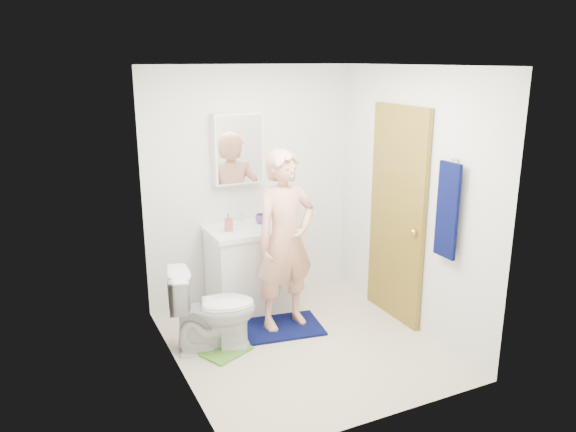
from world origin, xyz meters
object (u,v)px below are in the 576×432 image
(towel, at_px, (447,210))
(toilet, at_px, (213,309))
(vanity_cabinet, at_px, (249,270))
(soap_dispenser, at_px, (228,222))
(man, at_px, (285,240))
(medicine_cabinet, at_px, (238,149))
(toothbrush_cup, at_px, (262,219))

(towel, xyz_separation_m, toilet, (-1.77, 0.84, -0.88))
(vanity_cabinet, xyz_separation_m, soap_dispenser, (-0.20, -0.02, 0.54))
(toilet, bearing_deg, vanity_cabinet, -27.98)
(towel, relative_size, soap_dispenser, 4.70)
(toilet, relative_size, man, 0.45)
(vanity_cabinet, distance_m, towel, 2.08)
(vanity_cabinet, height_order, man, man)
(toilet, xyz_separation_m, man, (0.74, 0.11, 0.48))
(medicine_cabinet, bearing_deg, vanity_cabinet, -90.00)
(toilet, bearing_deg, soap_dispenser, -17.20)
(toothbrush_cup, xyz_separation_m, man, (-0.02, -0.61, -0.04))
(towel, height_order, man, man)
(soap_dispenser, distance_m, man, 0.64)
(vanity_cabinet, relative_size, medicine_cabinet, 1.14)
(vanity_cabinet, relative_size, toothbrush_cup, 6.52)
(medicine_cabinet, bearing_deg, man, -78.47)
(soap_dispenser, height_order, man, man)
(soap_dispenser, distance_m, toothbrush_cup, 0.39)
(toothbrush_cup, bearing_deg, vanity_cabinet, -158.78)
(soap_dispenser, relative_size, toothbrush_cup, 1.39)
(soap_dispenser, bearing_deg, medicine_cabinet, 50.27)
(vanity_cabinet, xyz_separation_m, medicine_cabinet, (0.00, 0.22, 1.20))
(vanity_cabinet, distance_m, man, 0.72)
(towel, height_order, toothbrush_cup, towel)
(medicine_cabinet, bearing_deg, toilet, -123.99)
(vanity_cabinet, bearing_deg, man, -73.88)
(toilet, height_order, toothbrush_cup, toothbrush_cup)
(toilet, relative_size, toothbrush_cup, 6.10)
(vanity_cabinet, relative_size, soap_dispenser, 4.70)
(soap_dispenser, bearing_deg, toilet, -121.49)
(toothbrush_cup, relative_size, man, 0.07)
(medicine_cabinet, bearing_deg, towel, -55.39)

